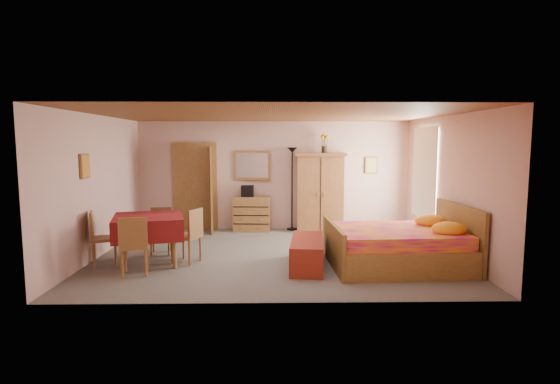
{
  "coord_description": "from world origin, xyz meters",
  "views": [
    {
      "loc": [
        -0.06,
        -8.03,
        2.1
      ],
      "look_at": [
        0.1,
        0.3,
        1.15
      ],
      "focal_mm": 28.0,
      "sensor_mm": 36.0,
      "label": 1
    }
  ],
  "objects_px": {
    "bed": "(397,236)",
    "dining_table": "(149,240)",
    "wardrobe": "(320,192)",
    "chair_east": "(186,236)",
    "wall_mirror": "(252,165)",
    "floor_lamp": "(292,189)",
    "sunflower_vase": "(324,143)",
    "chair_south": "(135,245)",
    "chest_of_drawers": "(252,214)",
    "bench": "(307,253)",
    "chair_north": "(161,231)",
    "chair_west": "(104,238)",
    "stereo": "(248,191)"
  },
  "relations": [
    {
      "from": "floor_lamp",
      "to": "chair_west",
      "type": "relative_size",
      "value": 2.13
    },
    {
      "from": "floor_lamp",
      "to": "wardrobe",
      "type": "bearing_deg",
      "value": -10.95
    },
    {
      "from": "floor_lamp",
      "to": "chair_south",
      "type": "height_order",
      "value": "floor_lamp"
    },
    {
      "from": "wardrobe",
      "to": "bench",
      "type": "bearing_deg",
      "value": -96.49
    },
    {
      "from": "floor_lamp",
      "to": "bed",
      "type": "relative_size",
      "value": 0.87
    },
    {
      "from": "wall_mirror",
      "to": "bed",
      "type": "bearing_deg",
      "value": -48.74
    },
    {
      "from": "wall_mirror",
      "to": "bench",
      "type": "relative_size",
      "value": 0.63
    },
    {
      "from": "bench",
      "to": "chair_south",
      "type": "distance_m",
      "value": 2.82
    },
    {
      "from": "stereo",
      "to": "chair_south",
      "type": "distance_m",
      "value": 3.86
    },
    {
      "from": "floor_lamp",
      "to": "chair_south",
      "type": "xyz_separation_m",
      "value": [
        -2.67,
        -3.54,
        -0.52
      ]
    },
    {
      "from": "chair_east",
      "to": "floor_lamp",
      "type": "bearing_deg",
      "value": -12.98
    },
    {
      "from": "wardrobe",
      "to": "bed",
      "type": "distance_m",
      "value": 3.19
    },
    {
      "from": "bed",
      "to": "dining_table",
      "type": "height_order",
      "value": "bed"
    },
    {
      "from": "floor_lamp",
      "to": "sunflower_vase",
      "type": "relative_size",
      "value": 4.43
    },
    {
      "from": "chair_east",
      "to": "dining_table",
      "type": "bearing_deg",
      "value": 118.78
    },
    {
      "from": "wall_mirror",
      "to": "chair_north",
      "type": "relative_size",
      "value": 1.04
    },
    {
      "from": "chair_south",
      "to": "chair_north",
      "type": "relative_size",
      "value": 1.1
    },
    {
      "from": "sunflower_vase",
      "to": "bed",
      "type": "height_order",
      "value": "sunflower_vase"
    },
    {
      "from": "chest_of_drawers",
      "to": "chair_east",
      "type": "bearing_deg",
      "value": -107.88
    },
    {
      "from": "chest_of_drawers",
      "to": "wardrobe",
      "type": "height_order",
      "value": "wardrobe"
    },
    {
      "from": "sunflower_vase",
      "to": "dining_table",
      "type": "xyz_separation_m",
      "value": [
        -3.37,
        -2.85,
        -1.66
      ]
    },
    {
      "from": "wall_mirror",
      "to": "stereo",
      "type": "distance_m",
      "value": 0.63
    },
    {
      "from": "sunflower_vase",
      "to": "chair_west",
      "type": "bearing_deg",
      "value": -144.93
    },
    {
      "from": "wardrobe",
      "to": "chair_east",
      "type": "relative_size",
      "value": 1.94
    },
    {
      "from": "bench",
      "to": "sunflower_vase",
      "type": "bearing_deg",
      "value": 78.33
    },
    {
      "from": "stereo",
      "to": "dining_table",
      "type": "xyz_separation_m",
      "value": [
        -1.56,
        -2.85,
        -0.53
      ]
    },
    {
      "from": "floor_lamp",
      "to": "wardrobe",
      "type": "xyz_separation_m",
      "value": [
        0.66,
        -0.13,
        -0.06
      ]
    },
    {
      "from": "stereo",
      "to": "sunflower_vase",
      "type": "relative_size",
      "value": 0.64
    },
    {
      "from": "dining_table",
      "to": "floor_lamp",
      "type": "bearing_deg",
      "value": 48.02
    },
    {
      "from": "chair_south",
      "to": "chair_west",
      "type": "xyz_separation_m",
      "value": [
        -0.7,
        0.58,
        -0.01
      ]
    },
    {
      "from": "wall_mirror",
      "to": "chair_west",
      "type": "distance_m",
      "value": 4.05
    },
    {
      "from": "chair_north",
      "to": "chair_east",
      "type": "height_order",
      "value": "chair_east"
    },
    {
      "from": "wardrobe",
      "to": "chair_south",
      "type": "bearing_deg",
      "value": -130.51
    },
    {
      "from": "chair_west",
      "to": "chair_east",
      "type": "relative_size",
      "value": 0.98
    },
    {
      "from": "stereo",
      "to": "dining_table",
      "type": "bearing_deg",
      "value": -118.69
    },
    {
      "from": "floor_lamp",
      "to": "chair_east",
      "type": "height_order",
      "value": "floor_lamp"
    },
    {
      "from": "bed",
      "to": "chair_east",
      "type": "xyz_separation_m",
      "value": [
        -3.62,
        0.3,
        -0.05
      ]
    },
    {
      "from": "chest_of_drawers",
      "to": "wall_mirror",
      "type": "distance_m",
      "value": 1.16
    },
    {
      "from": "chest_of_drawers",
      "to": "bed",
      "type": "height_order",
      "value": "bed"
    },
    {
      "from": "stereo",
      "to": "bed",
      "type": "xyz_separation_m",
      "value": [
        2.69,
        -3.07,
        -0.43
      ]
    },
    {
      "from": "sunflower_vase",
      "to": "bed",
      "type": "bearing_deg",
      "value": -73.99
    },
    {
      "from": "chair_west",
      "to": "bench",
      "type": "bearing_deg",
      "value": 66.69
    },
    {
      "from": "floor_lamp",
      "to": "dining_table",
      "type": "height_order",
      "value": "floor_lamp"
    },
    {
      "from": "chair_east",
      "to": "sunflower_vase",
      "type": "bearing_deg",
      "value": -22.58
    },
    {
      "from": "chair_south",
      "to": "chair_east",
      "type": "bearing_deg",
      "value": 34.36
    },
    {
      "from": "chest_of_drawers",
      "to": "bed",
      "type": "bearing_deg",
      "value": -46.95
    },
    {
      "from": "floor_lamp",
      "to": "bench",
      "type": "bearing_deg",
      "value": -87.97
    },
    {
      "from": "floor_lamp",
      "to": "chair_west",
      "type": "distance_m",
      "value": 4.51
    },
    {
      "from": "bench",
      "to": "chair_east",
      "type": "distance_m",
      "value": 2.14
    },
    {
      "from": "bench",
      "to": "dining_table",
      "type": "bearing_deg",
      "value": 174.88
    }
  ]
}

